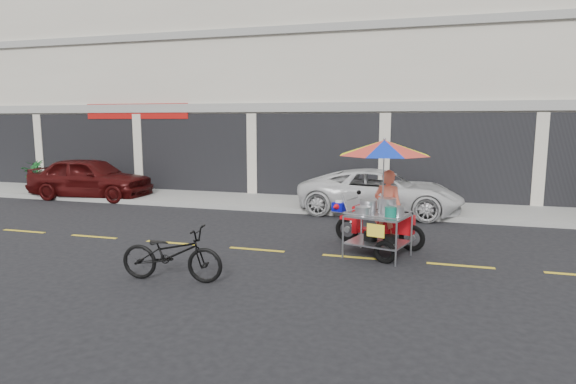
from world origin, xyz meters
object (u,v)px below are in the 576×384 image
(white_pickup, at_px, (380,192))
(near_bicycle, at_px, (172,254))
(food_vendor_rig, at_px, (384,181))
(maroon_sedan, at_px, (91,178))

(white_pickup, xyz_separation_m, near_bicycle, (-2.76, -6.93, -0.18))
(white_pickup, bearing_deg, food_vendor_rig, -172.98)
(maroon_sedan, xyz_separation_m, near_bicycle, (7.08, -6.93, -0.25))
(near_bicycle, distance_m, food_vendor_rig, 4.33)
(white_pickup, relative_size, food_vendor_rig, 1.96)
(maroon_sedan, xyz_separation_m, food_vendor_rig, (10.29, -4.20, 0.76))
(white_pickup, bearing_deg, near_bicycle, 159.18)
(maroon_sedan, xyz_separation_m, white_pickup, (9.83, 0.00, -0.07))
(white_pickup, distance_m, near_bicycle, 7.46)
(white_pickup, distance_m, food_vendor_rig, 4.31)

